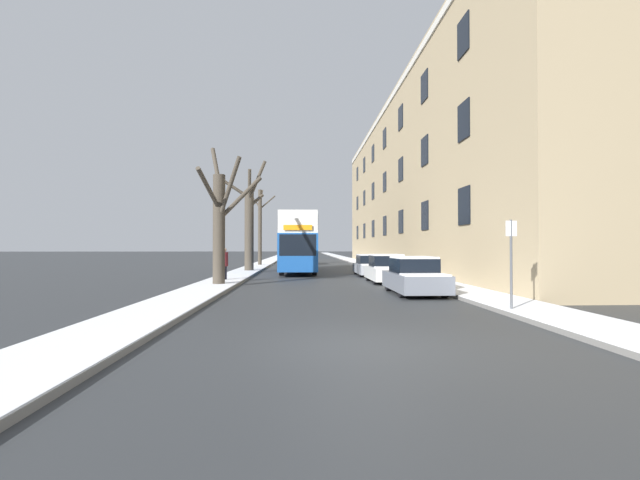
{
  "coord_description": "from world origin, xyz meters",
  "views": [
    {
      "loc": [
        -1.28,
        -8.3,
        1.93
      ],
      "look_at": [
        -0.15,
        18.0,
        2.33
      ],
      "focal_mm": 24.0,
      "sensor_mm": 36.0,
      "label": 1
    }
  ],
  "objects_px": {
    "bare_tree_left_2": "(260,225)",
    "bare_tree_left_0": "(220,222)",
    "pedestrian_left_sidewalk": "(224,263)",
    "parked_car_2": "(371,266)",
    "street_sign_post": "(511,260)",
    "parked_car_0": "(414,277)",
    "double_decker_bus": "(298,240)",
    "oncoming_van": "(293,253)",
    "parked_car_1": "(387,270)",
    "bare_tree_left_1": "(249,224)"
  },
  "relations": [
    {
      "from": "parked_car_0",
      "to": "double_decker_bus",
      "type": "bearing_deg",
      "value": 108.1
    },
    {
      "from": "bare_tree_left_2",
      "to": "pedestrian_left_sidewalk",
      "type": "bearing_deg",
      "value": -90.26
    },
    {
      "from": "parked_car_0",
      "to": "street_sign_post",
      "type": "xyz_separation_m",
      "value": [
        1.39,
        -5.25,
        0.84
      ]
    },
    {
      "from": "street_sign_post",
      "to": "parked_car_2",
      "type": "bearing_deg",
      "value": 94.91
    },
    {
      "from": "double_decker_bus",
      "to": "parked_car_0",
      "type": "xyz_separation_m",
      "value": [
        4.81,
        -14.72,
        -1.69
      ]
    },
    {
      "from": "bare_tree_left_1",
      "to": "bare_tree_left_2",
      "type": "distance_m",
      "value": 9.94
    },
    {
      "from": "bare_tree_left_1",
      "to": "parked_car_2",
      "type": "relative_size",
      "value": 1.89
    },
    {
      "from": "double_decker_bus",
      "to": "parked_car_2",
      "type": "bearing_deg",
      "value": -37.76
    },
    {
      "from": "double_decker_bus",
      "to": "oncoming_van",
      "type": "distance_m",
      "value": 13.55
    },
    {
      "from": "parked_car_2",
      "to": "street_sign_post",
      "type": "xyz_separation_m",
      "value": [
        1.39,
        -16.24,
        0.89
      ]
    },
    {
      "from": "bare_tree_left_2",
      "to": "parked_car_1",
      "type": "xyz_separation_m",
      "value": [
        8.65,
        -19.14,
        -3.34
      ]
    },
    {
      "from": "parked_car_1",
      "to": "parked_car_2",
      "type": "distance_m",
      "value": 5.37
    },
    {
      "from": "bare_tree_left_0",
      "to": "double_decker_bus",
      "type": "distance_m",
      "value": 11.96
    },
    {
      "from": "parked_car_0",
      "to": "street_sign_post",
      "type": "distance_m",
      "value": 5.49
    },
    {
      "from": "bare_tree_left_2",
      "to": "bare_tree_left_0",
      "type": "bearing_deg",
      "value": -89.51
    },
    {
      "from": "parked_car_0",
      "to": "oncoming_van",
      "type": "bearing_deg",
      "value": 101.07
    },
    {
      "from": "double_decker_bus",
      "to": "parked_car_2",
      "type": "distance_m",
      "value": 6.33
    },
    {
      "from": "street_sign_post",
      "to": "oncoming_van",
      "type": "bearing_deg",
      "value": 101.67
    },
    {
      "from": "double_decker_bus",
      "to": "oncoming_van",
      "type": "xyz_separation_m",
      "value": [
        -0.7,
        13.47,
        -1.19
      ]
    },
    {
      "from": "bare_tree_left_2",
      "to": "parked_car_2",
      "type": "bearing_deg",
      "value": -57.86
    },
    {
      "from": "bare_tree_left_2",
      "to": "double_decker_bus",
      "type": "bearing_deg",
      "value": -69.09
    },
    {
      "from": "double_decker_bus",
      "to": "street_sign_post",
      "type": "relative_size",
      "value": 4.17
    },
    {
      "from": "bare_tree_left_1",
      "to": "double_decker_bus",
      "type": "distance_m",
      "value": 3.89
    },
    {
      "from": "bare_tree_left_2",
      "to": "street_sign_post",
      "type": "relative_size",
      "value": 2.87
    },
    {
      "from": "bare_tree_left_1",
      "to": "oncoming_van",
      "type": "bearing_deg",
      "value": 77.41
    },
    {
      "from": "parked_car_2",
      "to": "pedestrian_left_sidewalk",
      "type": "bearing_deg",
      "value": -150.25
    },
    {
      "from": "parked_car_2",
      "to": "street_sign_post",
      "type": "distance_m",
      "value": 16.32
    },
    {
      "from": "bare_tree_left_1",
      "to": "parked_car_1",
      "type": "relative_size",
      "value": 2.1
    },
    {
      "from": "parked_car_1",
      "to": "parked_car_2",
      "type": "relative_size",
      "value": 0.9
    },
    {
      "from": "double_decker_bus",
      "to": "parked_car_0",
      "type": "relative_size",
      "value": 2.69
    },
    {
      "from": "bare_tree_left_2",
      "to": "parked_car_0",
      "type": "xyz_separation_m",
      "value": [
        8.65,
        -24.76,
        -3.33
      ]
    },
    {
      "from": "bare_tree_left_1",
      "to": "bare_tree_left_0",
      "type": "bearing_deg",
      "value": -89.83
    },
    {
      "from": "bare_tree_left_1",
      "to": "oncoming_van",
      "type": "xyz_separation_m",
      "value": [
        2.98,
        13.36,
        -2.43
      ]
    },
    {
      "from": "parked_car_1",
      "to": "oncoming_van",
      "type": "bearing_deg",
      "value": 103.73
    },
    {
      "from": "street_sign_post",
      "to": "parked_car_0",
      "type": "bearing_deg",
      "value": 104.89
    },
    {
      "from": "pedestrian_left_sidewalk",
      "to": "street_sign_post",
      "type": "relative_size",
      "value": 0.69
    },
    {
      "from": "bare_tree_left_2",
      "to": "pedestrian_left_sidewalk",
      "type": "distance_m",
      "value": 19.0
    },
    {
      "from": "bare_tree_left_2",
      "to": "parked_car_1",
      "type": "bearing_deg",
      "value": -65.68
    },
    {
      "from": "bare_tree_left_0",
      "to": "pedestrian_left_sidewalk",
      "type": "height_order",
      "value": "bare_tree_left_0"
    },
    {
      "from": "bare_tree_left_2",
      "to": "street_sign_post",
      "type": "bearing_deg",
      "value": -71.49
    },
    {
      "from": "bare_tree_left_2",
      "to": "parked_car_1",
      "type": "distance_m",
      "value": 21.26
    },
    {
      "from": "oncoming_van",
      "to": "pedestrian_left_sidewalk",
      "type": "bearing_deg",
      "value": -98.25
    },
    {
      "from": "parked_car_0",
      "to": "parked_car_2",
      "type": "xyz_separation_m",
      "value": [
        -0.0,
        10.99,
        -0.05
      ]
    },
    {
      "from": "double_decker_bus",
      "to": "street_sign_post",
      "type": "xyz_separation_m",
      "value": [
        6.21,
        -19.97,
        -0.85
      ]
    },
    {
      "from": "parked_car_2",
      "to": "pedestrian_left_sidewalk",
      "type": "xyz_separation_m",
      "value": [
        -8.73,
        -4.99,
        0.37
      ]
    },
    {
      "from": "bare_tree_left_0",
      "to": "double_decker_bus",
      "type": "bearing_deg",
      "value": 72.19
    },
    {
      "from": "bare_tree_left_1",
      "to": "parked_car_2",
      "type": "bearing_deg",
      "value": -24.33
    },
    {
      "from": "parked_car_1",
      "to": "bare_tree_left_1",
      "type": "bearing_deg",
      "value": 132.7
    },
    {
      "from": "parked_car_1",
      "to": "parked_car_2",
      "type": "xyz_separation_m",
      "value": [
        -0.0,
        5.37,
        -0.04
      ]
    },
    {
      "from": "pedestrian_left_sidewalk",
      "to": "street_sign_post",
      "type": "height_order",
      "value": "street_sign_post"
    }
  ]
}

